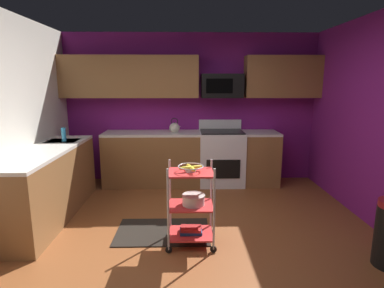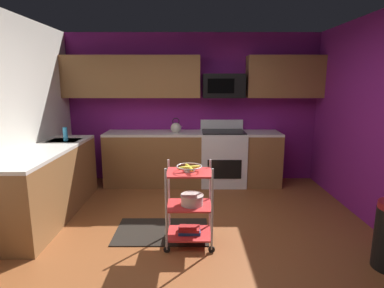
# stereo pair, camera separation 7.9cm
# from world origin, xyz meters

# --- Properties ---
(floor) EXTENTS (4.40, 4.80, 0.04)m
(floor) POSITION_xyz_m (0.00, 0.00, -0.02)
(floor) COLOR brown
(floor) RESTS_ON ground
(wall_back) EXTENTS (4.52, 0.06, 2.60)m
(wall_back) POSITION_xyz_m (0.00, 2.43, 1.30)
(wall_back) COLOR #751970
(wall_back) RESTS_ON ground
(counter_run) EXTENTS (3.70, 2.71, 0.92)m
(counter_run) POSITION_xyz_m (-0.79, 1.54, 0.46)
(counter_run) COLOR brown
(counter_run) RESTS_ON ground
(oven_range) EXTENTS (0.76, 0.65, 1.10)m
(oven_range) POSITION_xyz_m (0.52, 2.10, 0.48)
(oven_range) COLOR white
(oven_range) RESTS_ON ground
(upper_cabinets) EXTENTS (4.40, 0.33, 0.70)m
(upper_cabinets) POSITION_xyz_m (-0.12, 2.23, 1.85)
(upper_cabinets) COLOR brown
(microwave) EXTENTS (0.70, 0.39, 0.40)m
(microwave) POSITION_xyz_m (0.52, 2.21, 1.70)
(microwave) COLOR black
(rolling_cart) EXTENTS (0.54, 0.40, 0.91)m
(rolling_cart) POSITION_xyz_m (-0.04, 0.01, 0.45)
(rolling_cart) COLOR silver
(rolling_cart) RESTS_ON ground
(fruit_bowl) EXTENTS (0.27, 0.27, 0.07)m
(fruit_bowl) POSITION_xyz_m (-0.04, 0.01, 0.88)
(fruit_bowl) COLOR silver
(fruit_bowl) RESTS_ON rolling_cart
(mixing_bowl_large) EXTENTS (0.25, 0.25, 0.11)m
(mixing_bowl_large) POSITION_xyz_m (-0.01, 0.01, 0.52)
(mixing_bowl_large) COLOR silver
(mixing_bowl_large) RESTS_ON rolling_cart
(book_stack) EXTENTS (0.24, 0.17, 0.06)m
(book_stack) POSITION_xyz_m (-0.04, 0.01, 0.16)
(book_stack) COLOR #1E4C8C
(book_stack) RESTS_ON rolling_cart
(kettle) EXTENTS (0.21, 0.18, 0.26)m
(kettle) POSITION_xyz_m (-0.29, 2.10, 1.00)
(kettle) COLOR beige
(kettle) RESTS_ON counter_run
(dish_soap_bottle) EXTENTS (0.06, 0.06, 0.20)m
(dish_soap_bottle) POSITION_xyz_m (-1.86, 1.29, 1.02)
(dish_soap_bottle) COLOR #2D8CBF
(dish_soap_bottle) RESTS_ON counter_run
(floor_rug) EXTENTS (1.10, 0.70, 0.01)m
(floor_rug) POSITION_xyz_m (-0.37, 0.28, 0.01)
(floor_rug) COLOR black
(floor_rug) RESTS_ON ground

